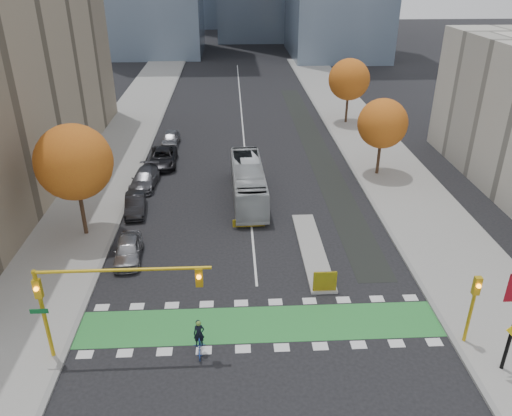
{
  "coord_description": "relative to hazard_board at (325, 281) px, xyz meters",
  "views": [
    {
      "loc": [
        -1.32,
        -19.99,
        17.96
      ],
      "look_at": [
        0.19,
        9.7,
        3.0
      ],
      "focal_mm": 35.0,
      "sensor_mm": 36.0,
      "label": 1
    }
  ],
  "objects": [
    {
      "name": "ground",
      "position": [
        -4.0,
        -4.2,
        -0.8
      ],
      "size": [
        300.0,
        300.0,
        0.0
      ],
      "primitive_type": "plane",
      "color": "black",
      "rests_on": "ground"
    },
    {
      "name": "curb_west",
      "position": [
        -14.0,
        15.8,
        -0.73
      ],
      "size": [
        0.3,
        120.0,
        0.16
      ],
      "primitive_type": "cube",
      "color": "gray",
      "rests_on": "ground"
    },
    {
      "name": "parked_car_b",
      "position": [
        -13.0,
        11.21,
        -0.11
      ],
      "size": [
        1.94,
        4.34,
        1.38
      ],
      "primitive_type": "imported",
      "rotation": [
        0.0,
        0.0,
        0.12
      ],
      "color": "black",
      "rests_on": "ground"
    },
    {
      "name": "cyclist",
      "position": [
        -7.18,
        -4.7,
        -0.14
      ],
      "size": [
        0.69,
        1.74,
        1.97
      ],
      "rotation": [
        0.0,
        0.0,
        0.06
      ],
      "color": "navy",
      "rests_on": "ground"
    },
    {
      "name": "median_island",
      "position": [
        0.0,
        4.8,
        -0.72
      ],
      "size": [
        1.6,
        10.0,
        0.16
      ],
      "primitive_type": "cube",
      "color": "gray",
      "rests_on": "ground"
    },
    {
      "name": "bus",
      "position": [
        -4.07,
        13.27,
        0.69
      ],
      "size": [
        2.81,
        10.75,
        2.97
      ],
      "primitive_type": "imported",
      "rotation": [
        0.0,
        0.0,
        0.03
      ],
      "color": "#B6BCBF",
      "rests_on": "ground"
    },
    {
      "name": "hazard_board",
      "position": [
        0.0,
        0.0,
        0.0
      ],
      "size": [
        1.4,
        0.12,
        1.3
      ],
      "primitive_type": "cube",
      "color": "yellow",
      "rests_on": "median_island"
    },
    {
      "name": "tree_east_near",
      "position": [
        8.0,
        17.8,
        4.06
      ],
      "size": [
        4.4,
        4.4,
        7.08
      ],
      "color": "#332114",
      "rests_on": "ground"
    },
    {
      "name": "sidewalk_east",
      "position": [
        9.5,
        15.8,
        -0.73
      ],
      "size": [
        7.0,
        120.0,
        0.15
      ],
      "primitive_type": "cube",
      "color": "gray",
      "rests_on": "ground"
    },
    {
      "name": "parked_car_a",
      "position": [
        -12.33,
        4.33,
        -0.08
      ],
      "size": [
        2.02,
        4.37,
        1.45
      ],
      "primitive_type": "imported",
      "rotation": [
        0.0,
        0.0,
        0.07
      ],
      "color": "gray",
      "rests_on": "ground"
    },
    {
      "name": "parked_car_c",
      "position": [
        -13.0,
        16.21,
        -0.07
      ],
      "size": [
        2.34,
        5.11,
        1.45
      ],
      "primitive_type": "imported",
      "rotation": [
        0.0,
        0.0,
        -0.06
      ],
      "color": "#4D4D53",
      "rests_on": "ground"
    },
    {
      "name": "bike_lane_paint",
      "position": [
        3.5,
        25.8,
        -0.8
      ],
      "size": [
        2.5,
        50.0,
        0.01
      ],
      "primitive_type": "cube",
      "color": "black",
      "rests_on": "ground"
    },
    {
      "name": "bike_crossing",
      "position": [
        -4.0,
        -2.7,
        -0.79
      ],
      "size": [
        20.0,
        3.0,
        0.01
      ],
      "primitive_type": "cube",
      "color": "#2B8337",
      "rests_on": "ground"
    },
    {
      "name": "tree_west",
      "position": [
        -16.0,
        7.8,
        4.82
      ],
      "size": [
        5.2,
        5.2,
        8.22
      ],
      "color": "#332114",
      "rests_on": "ground"
    },
    {
      "name": "parked_car_e",
      "position": [
        -11.84,
        26.9,
        -0.06
      ],
      "size": [
        1.87,
        4.37,
        1.47
      ],
      "primitive_type": "imported",
      "rotation": [
        0.0,
        0.0,
        -0.03
      ],
      "color": "gray",
      "rests_on": "ground"
    },
    {
      "name": "curb_east",
      "position": [
        6.0,
        15.8,
        -0.73
      ],
      "size": [
        0.3,
        120.0,
        0.16
      ],
      "primitive_type": "cube",
      "color": "gray",
      "rests_on": "ground"
    },
    {
      "name": "parked_car_d",
      "position": [
        -12.0,
        21.21,
        -0.04
      ],
      "size": [
        2.73,
        5.58,
        1.53
      ],
      "primitive_type": "imported",
      "rotation": [
        0.0,
        0.0,
        0.04
      ],
      "color": "black",
      "rests_on": "ground"
    },
    {
      "name": "sidewalk_west",
      "position": [
        -17.5,
        15.8,
        -0.73
      ],
      "size": [
        7.0,
        120.0,
        0.15
      ],
      "primitive_type": "cube",
      "color": "gray",
      "rests_on": "ground"
    },
    {
      "name": "traffic_signal_east",
      "position": [
        6.5,
        -4.71,
        1.93
      ],
      "size": [
        0.35,
        0.43,
        4.1
      ],
      "color": "#BF9914",
      "rests_on": "ground"
    },
    {
      "name": "tree_east_far",
      "position": [
        8.5,
        33.8,
        4.44
      ],
      "size": [
        4.8,
        4.8,
        7.65
      ],
      "color": "#332114",
      "rests_on": "ground"
    },
    {
      "name": "centre_line",
      "position": [
        -4.0,
        35.8,
        -0.8
      ],
      "size": [
        0.15,
        70.0,
        0.01
      ],
      "primitive_type": "cube",
      "color": "silver",
      "rests_on": "ground"
    },
    {
      "name": "traffic_signal_west",
      "position": [
        -11.93,
        -4.71,
        3.23
      ],
      "size": [
        8.53,
        0.56,
        5.2
      ],
      "color": "#BF9914",
      "rests_on": "ground"
    }
  ]
}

